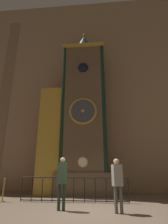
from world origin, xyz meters
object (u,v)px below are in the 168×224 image
at_px(visitor_far, 117,179).
at_px(visitor_near, 62,178).
at_px(stanchion_post, 3,194).
at_px(clock_tower, 77,117).

bearing_deg(visitor_far, visitor_near, 153.38).
height_order(visitor_near, stanchion_post, visitor_near).
distance_m(clock_tower, visitor_far, 5.74).
bearing_deg(clock_tower, visitor_far, -64.09).
relative_size(visitor_far, stanchion_post, 1.77).
height_order(clock_tower, visitor_far, clock_tower).
bearing_deg(visitor_near, visitor_far, -10.37).
distance_m(clock_tower, stanchion_post, 5.78).
height_order(visitor_far, stanchion_post, visitor_far).
xyz_separation_m(clock_tower, visitor_far, (1.98, -4.08, -3.52)).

